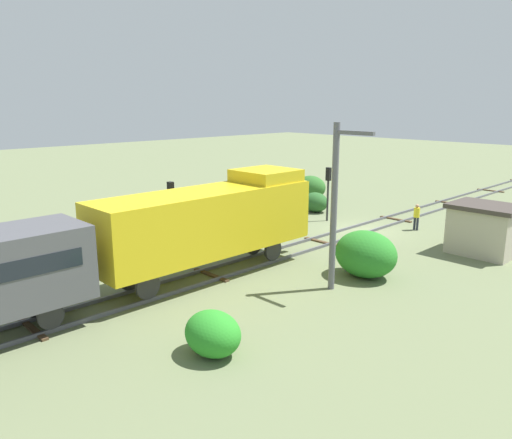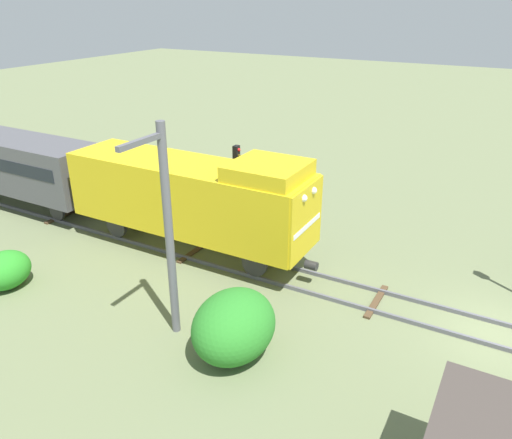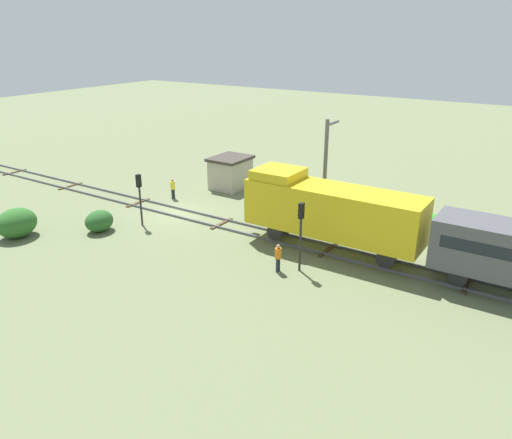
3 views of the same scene
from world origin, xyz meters
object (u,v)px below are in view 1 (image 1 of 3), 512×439
at_px(traffic_signal_near, 328,184).
at_px(catenary_mast, 335,203).
at_px(locomotive, 210,219).
at_px(relay_hut, 484,229).
at_px(traffic_signal_mid, 171,206).
at_px(worker_near_track, 417,215).
at_px(worker_by_signal, 179,235).

bearing_deg(traffic_signal_near, catenary_mast, 129.05).
bearing_deg(locomotive, catenary_mast, -151.36).
bearing_deg(relay_hut, traffic_signal_mid, 49.36).
xyz_separation_m(traffic_signal_near, worker_near_track, (-5.60, -2.06, -1.61)).
distance_m(traffic_signal_near, worker_near_track, 6.18).
distance_m(worker_by_signal, catenary_mast, 9.84).
height_order(traffic_signal_near, relay_hut, traffic_signal_near).
height_order(traffic_signal_mid, relay_hut, traffic_signal_mid).
xyz_separation_m(locomotive, traffic_signal_mid, (3.40, -0.19, 0.09)).
distance_m(worker_near_track, worker_by_signal, 15.36).
height_order(worker_near_track, worker_by_signal, same).
xyz_separation_m(locomotive, worker_by_signal, (4.20, -1.15, -1.78)).
height_order(locomotive, traffic_signal_near, locomotive).
relative_size(locomotive, worker_by_signal, 6.82).
distance_m(locomotive, relay_hut, 14.98).
xyz_separation_m(locomotive, traffic_signal_near, (3.20, -12.96, -0.17)).
xyz_separation_m(traffic_signal_near, worker_by_signal, (1.00, 11.81, -1.61)).
xyz_separation_m(traffic_signal_near, catenary_mast, (-8.27, 10.19, 1.27)).
bearing_deg(worker_near_track, worker_by_signal, -9.94).
height_order(worker_near_track, catenary_mast, catenary_mast).
distance_m(traffic_signal_near, traffic_signal_mid, 12.77).
height_order(traffic_signal_near, traffic_signal_mid, traffic_signal_mid).
bearing_deg(relay_hut, locomotive, 59.81).
xyz_separation_m(worker_near_track, worker_by_signal, (6.60, 13.87, 0.00)).
relative_size(locomotive, traffic_signal_mid, 2.82).
bearing_deg(catenary_mast, locomotive, 28.64).
bearing_deg(worker_by_signal, relay_hut, 105.00).
xyz_separation_m(traffic_signal_mid, relay_hut, (-10.90, -12.70, -1.48)).
distance_m(locomotive, catenary_mast, 5.88).
relative_size(catenary_mast, relay_hut, 2.08).
height_order(catenary_mast, relay_hut, catenary_mast).
height_order(locomotive, traffic_signal_mid, locomotive).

